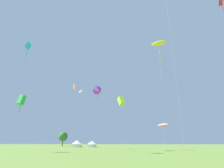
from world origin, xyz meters
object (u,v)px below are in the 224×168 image
(kite_lime_box, at_px, (121,101))
(festival_tent_left, at_px, (92,144))
(kite_purple_delta, at_px, (98,91))
(tree_distant_right, at_px, (63,136))
(kite_pink_parafoil, at_px, (163,125))
(kite_cyan_diamond, at_px, (28,48))
(kite_orange_diamond, at_px, (74,87))
(kite_red_diamond, at_px, (221,2))
(kite_yellow_parafoil, at_px, (159,43))
(kite_green_box, at_px, (21,100))
(festival_tent_right, at_px, (77,143))
(kite_white_parafoil, at_px, (81,92))

(kite_lime_box, relative_size, festival_tent_left, 3.53)
(kite_purple_delta, height_order, tree_distant_right, kite_purple_delta)
(kite_lime_box, bearing_deg, kite_pink_parafoil, 23.98)
(kite_lime_box, distance_m, kite_cyan_diamond, 27.26)
(kite_orange_diamond, xyz_separation_m, kite_purple_delta, (12.83, -21.92, -8.42))
(tree_distant_right, bearing_deg, kite_pink_parafoil, -41.86)
(kite_orange_diamond, height_order, kite_purple_delta, kite_orange_diamond)
(festival_tent_left, relative_size, tree_distant_right, 0.55)
(kite_red_diamond, height_order, kite_yellow_parafoil, kite_red_diamond)
(kite_lime_box, relative_size, tree_distant_right, 1.93)
(kite_orange_diamond, distance_m, kite_red_diamond, 47.66)
(kite_orange_diamond, relative_size, kite_yellow_parafoil, 0.97)
(kite_cyan_diamond, distance_m, festival_tent_left, 49.14)
(kite_lime_box, bearing_deg, kite_red_diamond, -41.88)
(kite_orange_diamond, relative_size, tree_distant_right, 3.04)
(kite_green_box, height_order, kite_cyan_diamond, kite_cyan_diamond)
(kite_yellow_parafoil, height_order, kite_lime_box, kite_yellow_parafoil)
(kite_green_box, bearing_deg, kite_orange_diamond, 73.65)
(kite_yellow_parafoil, height_order, kite_pink_parafoil, kite_yellow_parafoil)
(kite_yellow_parafoil, distance_m, kite_cyan_diamond, 31.05)
(kite_green_box, xyz_separation_m, kite_yellow_parafoil, (31.92, -3.64, 11.01))
(kite_green_box, relative_size, festival_tent_left, 3.14)
(kite_yellow_parafoil, distance_m, kite_purple_delta, 16.77)
(kite_orange_diamond, relative_size, kite_red_diamond, 0.77)
(kite_orange_diamond, relative_size, kite_green_box, 1.77)
(kite_green_box, bearing_deg, kite_pink_parafoil, 22.36)
(kite_green_box, bearing_deg, festival_tent_right, 87.43)
(kite_purple_delta, xyz_separation_m, kite_cyan_diamond, (-17.65, -0.21, 11.44))
(kite_white_parafoil, bearing_deg, kite_lime_box, 8.20)
(kite_yellow_parafoil, relative_size, tree_distant_right, 3.13)
(festival_tent_right, bearing_deg, tree_distant_right, 130.57)
(kite_green_box, bearing_deg, kite_purple_delta, -7.16)
(kite_orange_diamond, distance_m, festival_tent_left, 28.63)
(kite_yellow_parafoil, distance_m, kite_white_parafoil, 23.99)
(kite_red_diamond, distance_m, festival_tent_right, 69.62)
(kite_orange_diamond, distance_m, kite_green_box, 22.45)
(kite_orange_diamond, distance_m, kite_purple_delta, 26.76)
(kite_white_parafoil, height_order, festival_tent_left, kite_white_parafoil)
(kite_white_parafoil, distance_m, tree_distant_right, 52.87)
(kite_purple_delta, bearing_deg, festival_tent_left, 103.05)
(kite_orange_diamond, relative_size, kite_purple_delta, 1.65)
(kite_yellow_parafoil, bearing_deg, kite_red_diamond, -25.68)
(kite_purple_delta, height_order, festival_tent_right, kite_purple_delta)
(kite_orange_diamond, relative_size, festival_tent_right, 5.12)
(kite_purple_delta, bearing_deg, tree_distant_right, 116.77)
(kite_green_box, bearing_deg, festival_tent_left, 77.98)
(festival_tent_right, bearing_deg, kite_yellow_parafoil, -55.74)
(kite_pink_parafoil, xyz_separation_m, kite_lime_box, (-11.74, -5.22, 6.15))
(kite_pink_parafoil, xyz_separation_m, festival_tent_right, (-32.92, 26.27, -5.05))
(kite_pink_parafoil, bearing_deg, kite_purple_delta, -134.21)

